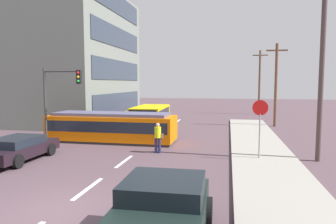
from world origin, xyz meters
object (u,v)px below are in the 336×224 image
(utility_pole_mid, at_px, (276,83))
(stop_sign, at_px, (260,117))
(traffic_light_mast, at_px, (60,91))
(pedestrian_crossing, at_px, (158,136))
(pickup_truck_parked, at_px, (160,218))
(streetcar_tram, at_px, (112,127))
(parked_sedan_mid, at_px, (18,148))
(city_bus, at_px, (150,115))
(utility_pole_near, at_px, (322,68))
(parked_sedan_far, at_px, (95,123))
(utility_pole_far, at_px, (259,81))

(utility_pole_mid, bearing_deg, stop_sign, -101.08)
(traffic_light_mast, bearing_deg, pedestrian_crossing, -9.31)
(pickup_truck_parked, height_order, utility_pole_mid, utility_pole_mid)
(streetcar_tram, bearing_deg, parked_sedan_mid, -115.26)
(city_bus, relative_size, stop_sign, 2.03)
(pickup_truck_parked, bearing_deg, parked_sedan_mid, 141.87)
(pedestrian_crossing, distance_m, utility_pole_near, 8.93)
(utility_pole_near, bearing_deg, utility_pole_mid, 91.38)
(streetcar_tram, xyz_separation_m, traffic_light_mast, (-2.70, -1.68, 2.35))
(pickup_truck_parked, xyz_separation_m, stop_sign, (3.04, 9.16, 1.40))
(streetcar_tram, distance_m, pedestrian_crossing, 4.64)
(pickup_truck_parked, xyz_separation_m, parked_sedan_far, (-9.00, 16.54, -0.18))
(traffic_light_mast, height_order, utility_pole_near, utility_pole_near)
(pedestrian_crossing, relative_size, parked_sedan_mid, 0.38)
(traffic_light_mast, bearing_deg, parked_sedan_far, 92.66)
(pickup_truck_parked, relative_size, parked_sedan_far, 1.22)
(traffic_light_mast, height_order, utility_pole_mid, utility_pole_mid)
(city_bus, xyz_separation_m, pedestrian_crossing, (2.93, -9.85, -0.10))
(pedestrian_crossing, bearing_deg, parked_sedan_far, 135.06)
(stop_sign, bearing_deg, parked_sedan_mid, -168.94)
(city_bus, xyz_separation_m, utility_pole_far, (10.40, 13.23, 3.04))
(pickup_truck_parked, relative_size, utility_pole_mid, 0.69)
(parked_sedan_far, height_order, traffic_light_mast, traffic_light_mast)
(streetcar_tram, distance_m, traffic_light_mast, 3.95)
(parked_sedan_mid, distance_m, stop_sign, 12.10)
(parked_sedan_far, bearing_deg, traffic_light_mast, -87.34)
(traffic_light_mast, bearing_deg, stop_sign, -8.38)
(utility_pole_far, bearing_deg, parked_sedan_mid, -118.12)
(utility_pole_near, relative_size, utility_pole_far, 1.12)
(pedestrian_crossing, relative_size, stop_sign, 0.58)
(utility_pole_far, bearing_deg, traffic_light_mast, -122.30)
(parked_sedan_mid, distance_m, traffic_light_mast, 4.86)
(utility_pole_mid, height_order, utility_pole_far, utility_pole_far)
(streetcar_tram, bearing_deg, parked_sedan_far, 126.75)
(pickup_truck_parked, height_order, stop_sign, stop_sign)
(parked_sedan_mid, height_order, traffic_light_mast, traffic_light_mast)
(utility_pole_far, bearing_deg, utility_pole_mid, -87.98)
(city_bus, height_order, traffic_light_mast, traffic_light_mast)
(parked_sedan_mid, relative_size, traffic_light_mast, 0.92)
(parked_sedan_mid, relative_size, stop_sign, 1.52)
(stop_sign, xyz_separation_m, traffic_light_mast, (-11.77, 1.73, 1.14))
(traffic_light_mast, xyz_separation_m, utility_pole_far, (13.93, 22.03, 0.75))
(city_bus, xyz_separation_m, stop_sign, (8.25, -10.53, 1.15))
(parked_sedan_mid, bearing_deg, utility_pole_mid, 46.82)
(stop_sign, height_order, utility_pole_mid, utility_pole_mid)
(pedestrian_crossing, bearing_deg, pickup_truck_parked, -76.91)
(city_bus, bearing_deg, pedestrian_crossing, -73.46)
(parked_sedan_mid, bearing_deg, traffic_light_mast, 89.99)
(city_bus, height_order, pedestrian_crossing, city_bus)
(streetcar_tram, xyz_separation_m, pedestrian_crossing, (3.75, -2.74, -0.04))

